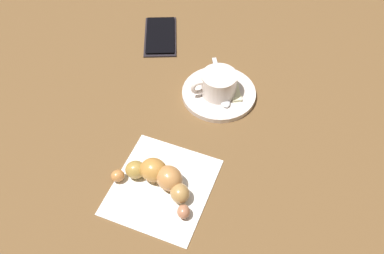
% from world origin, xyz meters
% --- Properties ---
extents(ground_plane, '(1.80, 1.80, 0.00)m').
position_xyz_m(ground_plane, '(0.00, 0.00, 0.00)').
color(ground_plane, brown).
extents(saucer, '(0.15, 0.15, 0.01)m').
position_xyz_m(saucer, '(0.14, 0.03, 0.01)').
color(saucer, silver).
rests_on(saucer, ground).
extents(espresso_cup, '(0.08, 0.08, 0.05)m').
position_xyz_m(espresso_cup, '(0.13, 0.03, 0.03)').
color(espresso_cup, silver).
rests_on(espresso_cup, saucer).
extents(teaspoon, '(0.12, 0.10, 0.01)m').
position_xyz_m(teaspoon, '(0.14, 0.02, 0.01)').
color(teaspoon, silver).
rests_on(teaspoon, saucer).
extents(sugar_packet, '(0.06, 0.05, 0.01)m').
position_xyz_m(sugar_packet, '(0.15, 0.00, 0.01)').
color(sugar_packet, beige).
rests_on(sugar_packet, saucer).
extents(napkin, '(0.20, 0.19, 0.00)m').
position_xyz_m(napkin, '(-0.10, 0.00, 0.00)').
color(napkin, white).
rests_on(napkin, ground).
extents(croissant, '(0.08, 0.16, 0.04)m').
position_xyz_m(croissant, '(-0.10, 0.01, 0.02)').
color(croissant, '#AC6C4D').
rests_on(croissant, napkin).
extents(cell_phone, '(0.15, 0.14, 0.01)m').
position_xyz_m(cell_phone, '(0.22, 0.23, 0.00)').
color(cell_phone, black).
rests_on(cell_phone, ground).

